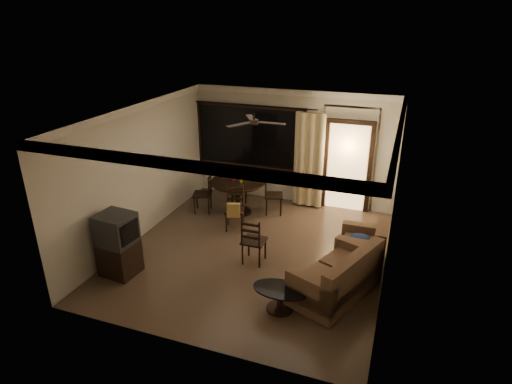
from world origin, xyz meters
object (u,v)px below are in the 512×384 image
at_px(dining_chair_north, 239,190).
at_px(armchair, 365,248).
at_px(dining_chair_east, 273,202).
at_px(sofa, 338,278).
at_px(dining_chair_west, 203,201).
at_px(side_chair, 254,249).
at_px(dining_chair_south, 235,216).
at_px(tv_cabinet, 118,244).
at_px(coffee_table, 280,296).
at_px(dining_table, 238,188).

distance_m(dining_chair_north, armchair, 3.89).
distance_m(dining_chair_east, sofa, 3.41).
bearing_deg(dining_chair_west, side_chair, 31.00).
xyz_separation_m(dining_chair_south, dining_chair_north, (-0.48, 1.47, -0.02)).
relative_size(armchair, side_chair, 0.90).
bearing_deg(sofa, armchair, 97.74).
height_order(dining_chair_west, dining_chair_north, same).
xyz_separation_m(dining_chair_south, side_chair, (0.87, -1.15, -0.02)).
bearing_deg(side_chair, tv_cabinet, 28.23).
bearing_deg(sofa, dining_chair_south, 168.74).
bearing_deg(coffee_table, dining_chair_north, 120.26).
height_order(armchair, coffee_table, armchair).
distance_m(dining_chair_west, armchair, 4.06).
bearing_deg(dining_chair_east, sofa, -160.88).
relative_size(dining_chair_west, sofa, 0.52).
bearing_deg(dining_chair_south, dining_chair_west, 134.30).
bearing_deg(dining_chair_west, sofa, 40.90).
height_order(tv_cabinet, coffee_table, tv_cabinet).
bearing_deg(side_chair, dining_chair_west, -42.27).
height_order(dining_chair_east, dining_chair_north, same).
bearing_deg(dining_chair_south, dining_table, 89.91).
bearing_deg(dining_chair_south, tv_cabinet, -136.13).
xyz_separation_m(tv_cabinet, side_chair, (2.16, 1.17, -0.31)).
xyz_separation_m(tv_cabinet, coffee_table, (3.05, -0.03, -0.33)).
bearing_deg(dining_chair_east, dining_table, 89.93).
height_order(dining_chair_south, dining_chair_north, same).
bearing_deg(tv_cabinet, armchair, 28.27).
xyz_separation_m(dining_table, coffee_table, (2.00, -3.17, -0.37)).
distance_m(tv_cabinet, coffee_table, 3.07).
relative_size(dining_table, sofa, 0.70).
xyz_separation_m(dining_chair_south, sofa, (2.56, -1.69, 0.04)).
xyz_separation_m(dining_chair_east, tv_cabinet, (-1.85, -3.39, 0.31)).
xyz_separation_m(sofa, side_chair, (-1.69, 0.54, -0.06)).
distance_m(dining_chair_west, tv_cabinet, 2.93).
bearing_deg(dining_chair_north, dining_chair_west, 40.57).
xyz_separation_m(dining_table, dining_chair_north, (-0.23, 0.65, -0.34)).
distance_m(dining_table, coffee_table, 3.77).
relative_size(dining_chair_south, sofa, 0.52).
distance_m(dining_chair_east, armchair, 2.81).
relative_size(coffee_table, side_chair, 0.94).
bearing_deg(side_chair, coffee_table, 126.17).
relative_size(dining_chair_east, side_chair, 1.00).
distance_m(dining_chair_east, coffee_table, 3.62).
bearing_deg(dining_chair_east, armchair, -141.77).
xyz_separation_m(dining_chair_east, dining_chair_north, (-1.03, 0.41, 0.00)).
distance_m(dining_chair_south, dining_chair_north, 1.55).
bearing_deg(dining_table, dining_chair_north, 109.50).
distance_m(dining_chair_east, tv_cabinet, 3.87).
relative_size(dining_chair_east, sofa, 0.52).
distance_m(dining_chair_south, coffee_table, 2.93).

